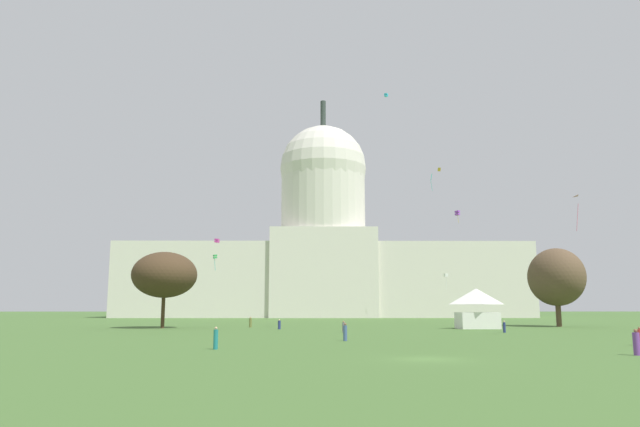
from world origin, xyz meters
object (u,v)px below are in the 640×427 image
(capitol_building, at_px, (323,252))
(person_red_back_left, at_px, (640,337))
(person_denim_back_center, at_px, (345,333))
(kite_cyan_high, at_px, (386,95))
(person_purple_front_left, at_px, (636,343))
(person_navy_near_tree_west, at_px, (504,327))
(tree_east_far, at_px, (556,277))
(person_olive_mid_center, at_px, (250,323))
(kite_gold_high, at_px, (439,169))
(kite_magenta_mid, at_px, (217,241))
(kite_white_low, at_px, (446,275))
(kite_green_low, at_px, (215,257))
(kite_pink_low, at_px, (573,203))
(kite_violet_mid, at_px, (457,213))
(event_tent, at_px, (477,308))
(person_grey_aisle_center, at_px, (344,327))
(tree_west_near, at_px, (165,275))
(person_navy_edge_east, at_px, (279,325))
(kite_turquoise_mid, at_px, (431,178))
(person_teal_deep_crowd, at_px, (216,339))

(capitol_building, xyz_separation_m, person_red_back_left, (24.99, -139.88, -20.40))
(person_denim_back_center, bearing_deg, kite_cyan_high, 27.64)
(person_purple_front_left, xyz_separation_m, person_navy_near_tree_west, (2.54, 36.02, -0.10))
(tree_east_far, relative_size, kite_cyan_high, 12.18)
(person_olive_mid_center, height_order, kite_gold_high, kite_gold_high)
(kite_magenta_mid, bearing_deg, kite_white_low, -81.23)
(kite_green_low, xyz_separation_m, kite_pink_low, (47.64, -41.19, 2.74))
(person_purple_front_left, xyz_separation_m, person_olive_mid_center, (-32.25, 55.82, -0.03))
(tree_east_far, distance_m, kite_cyan_high, 66.12)
(kite_green_low, relative_size, kite_violet_mid, 0.94)
(event_tent, distance_m, person_denim_back_center, 38.95)
(person_purple_front_left, distance_m, kite_magenta_mid, 128.66)
(person_grey_aisle_center, height_order, person_olive_mid_center, person_olive_mid_center)
(person_red_back_left, bearing_deg, tree_west_near, -98.51)
(kite_cyan_high, bearing_deg, person_olive_mid_center, -177.34)
(event_tent, bearing_deg, capitol_building, 100.00)
(kite_green_low, bearing_deg, person_navy_near_tree_west, -152.08)
(person_navy_edge_east, bearing_deg, tree_west_near, 22.37)
(person_grey_aisle_center, height_order, kite_turquoise_mid, kite_turquoise_mid)
(kite_cyan_high, bearing_deg, person_denim_back_center, -154.49)
(kite_white_low, bearing_deg, kite_violet_mid, 78.95)
(capitol_building, xyz_separation_m, kite_turquoise_mid, (24.90, -55.07, 12.38))
(capitol_building, height_order, person_denim_back_center, capitol_building)
(person_denim_back_center, height_order, kite_magenta_mid, kite_magenta_mid)
(person_grey_aisle_center, bearing_deg, kite_turquoise_mid, -2.51)
(person_navy_near_tree_west, xyz_separation_m, kite_white_low, (9.87, 76.87, 10.73))
(person_olive_mid_center, bearing_deg, kite_turquoise_mid, -11.57)
(tree_west_near, xyz_separation_m, person_teal_deep_crowd, (15.93, -46.12, -7.44))
(tree_east_far, xyz_separation_m, person_red_back_left, (-13.21, -48.63, -7.55))
(kite_pink_low, bearing_deg, capitol_building, -148.27)
(kite_white_low, bearing_deg, kite_gold_high, -110.58)
(person_teal_deep_crowd, relative_size, kite_violet_mid, 0.56)
(person_navy_near_tree_west, bearing_deg, tree_west_near, -98.26)
(capitol_building, relative_size, person_grey_aisle_center, 87.83)
(tree_east_far, bearing_deg, kite_violet_mid, 96.93)
(kite_violet_mid, bearing_deg, kite_gold_high, 47.13)
(tree_east_far, relative_size, person_navy_near_tree_west, 8.69)
(kite_white_low, xyz_separation_m, kite_gold_high, (0.14, 4.39, 29.42))
(person_grey_aisle_center, bearing_deg, kite_white_low, -2.06)
(person_teal_deep_crowd, relative_size, person_denim_back_center, 1.00)
(person_denim_back_center, bearing_deg, person_teal_deep_crowd, 174.79)
(kite_green_low, bearing_deg, person_navy_edge_east, -171.88)
(tree_west_near, relative_size, kite_turquoise_mid, 3.29)
(kite_white_low, bearing_deg, capitol_building, -68.50)
(kite_magenta_mid, bearing_deg, kite_green_low, -157.67)
(person_red_back_left, bearing_deg, kite_green_low, -109.98)
(person_red_back_left, xyz_separation_m, person_denim_back_center, (-24.81, 7.08, 0.09))
(kite_gold_high, bearing_deg, kite_cyan_high, -51.06)
(kite_violet_mid, height_order, kite_gold_high, kite_gold_high)
(kite_violet_mid, bearing_deg, capitol_building, 77.46)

